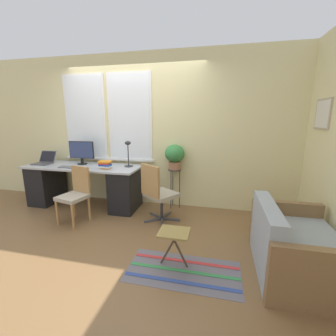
% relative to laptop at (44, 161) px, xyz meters
% --- Properties ---
extents(ground_plane, '(14.00, 14.00, 0.00)m').
position_rel_laptop_xyz_m(ground_plane, '(1.68, -0.36, -0.81)').
color(ground_plane, brown).
extents(wall_back_with_window, '(9.00, 0.12, 2.70)m').
position_rel_laptop_xyz_m(wall_back_with_window, '(1.65, 0.42, 0.55)').
color(wall_back_with_window, beige).
rests_on(wall_back_with_window, ground_plane).
extents(wall_right_with_picture, '(0.08, 9.00, 2.70)m').
position_rel_laptop_xyz_m(wall_right_with_picture, '(4.53, -0.36, 0.55)').
color(wall_right_with_picture, beige).
rests_on(wall_right_with_picture, ground_plane).
extents(desk, '(2.09, 0.71, 0.76)m').
position_rel_laptop_xyz_m(desk, '(0.81, -0.01, -0.40)').
color(desk, '#B2B7BC').
rests_on(desk, ground_plane).
extents(laptop, '(0.32, 0.34, 0.22)m').
position_rel_laptop_xyz_m(laptop, '(0.00, 0.00, 0.00)').
color(laptop, '#4C4C51').
rests_on(laptop, desk).
extents(monitor, '(0.49, 0.17, 0.42)m').
position_rel_laptop_xyz_m(monitor, '(0.72, 0.12, 0.18)').
color(monitor, black).
rests_on(monitor, desk).
extents(keyboard, '(0.38, 0.13, 0.02)m').
position_rel_laptop_xyz_m(keyboard, '(0.69, -0.20, -0.04)').
color(keyboard, slate).
rests_on(keyboard, desk).
extents(mouse, '(0.04, 0.06, 0.03)m').
position_rel_laptop_xyz_m(mouse, '(0.96, -0.18, -0.03)').
color(mouse, silver).
rests_on(mouse, desk).
extents(desk_lamp, '(0.15, 0.15, 0.45)m').
position_rel_laptop_xyz_m(desk_lamp, '(1.64, 0.12, 0.25)').
color(desk_lamp, '#2D2D33').
rests_on(desk_lamp, desk).
extents(book_stack, '(0.23, 0.19, 0.13)m').
position_rel_laptop_xyz_m(book_stack, '(1.33, -0.13, 0.02)').
color(book_stack, orange).
rests_on(book_stack, desk).
extents(desk_chair_wooden, '(0.45, 0.46, 0.86)m').
position_rel_laptop_xyz_m(desk_chair_wooden, '(1.05, -0.61, -0.35)').
color(desk_chair_wooden, '#B2844C').
rests_on(desk_chair_wooden, ground_plane).
extents(office_chair_swivel, '(0.60, 0.61, 0.92)m').
position_rel_laptop_xyz_m(office_chair_swivel, '(2.30, -0.33, -0.33)').
color(office_chair_swivel, '#47474C').
rests_on(office_chair_swivel, ground_plane).
extents(couch_loveseat, '(0.80, 1.14, 0.73)m').
position_rel_laptop_xyz_m(couch_loveseat, '(4.01, -1.17, -0.54)').
color(couch_loveseat, '#9EA8B2').
rests_on(couch_loveseat, ground_plane).
extents(plant_stand, '(0.22, 0.22, 0.72)m').
position_rel_laptop_xyz_m(plant_stand, '(2.44, 0.27, -0.21)').
color(plant_stand, '#333338').
rests_on(plant_stand, ground_plane).
extents(potted_plant, '(0.34, 0.34, 0.43)m').
position_rel_laptop_xyz_m(potted_plant, '(2.44, 0.27, 0.16)').
color(potted_plant, '#9E6B4C').
rests_on(potted_plant, plant_stand).
extents(floor_rug_striped, '(1.20, 0.59, 0.01)m').
position_rel_laptop_xyz_m(floor_rug_striped, '(2.88, -1.43, -0.80)').
color(floor_rug_striped, slate).
rests_on(floor_rug_striped, ground_plane).
extents(folding_stool, '(0.33, 0.28, 0.41)m').
position_rel_laptop_xyz_m(folding_stool, '(2.76, -1.35, -0.45)').
color(folding_stool, olive).
rests_on(folding_stool, ground_plane).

